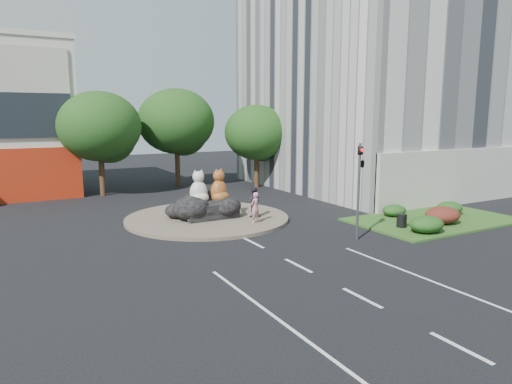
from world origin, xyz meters
TOP-DOWN VIEW (x-y plane):
  - ground at (0.00, 0.00)m, footprint 120.00×120.00m
  - roundabout_island at (0.00, 10.00)m, footprint 10.00×10.00m
  - rock_plinth at (0.00, 10.00)m, footprint 3.20×2.60m
  - grass_verge at (12.00, 3.00)m, footprint 10.00×6.00m
  - tree_left at (-3.93, 22.06)m, footprint 6.46×6.46m
  - tree_mid at (3.07, 24.06)m, footprint 6.84×6.84m
  - tree_right at (9.07, 20.06)m, footprint 5.70×5.70m
  - hedge_near_green at (9.00, 1.00)m, footprint 2.00×1.60m
  - hedge_red at (11.50, 2.00)m, footprint 2.20×1.76m
  - hedge_mid_green at (14.00, 3.50)m, footprint 1.80×1.44m
  - hedge_back_green at (10.50, 4.80)m, footprint 1.60×1.28m
  - traffic_light at (5.10, 2.00)m, footprint 0.44×1.24m
  - street_lamp at (12.82, 8.00)m, footprint 2.34×0.22m
  - cat_white at (-0.56, 9.94)m, footprint 1.37×1.23m
  - cat_tabby at (0.66, 9.67)m, footprint 1.59×1.50m
  - kitten_calico at (-1.40, 9.12)m, footprint 0.72×0.72m
  - kitten_white at (1.92, 9.52)m, footprint 0.54×0.51m
  - pedestrian_pink at (1.80, 7.16)m, footprint 0.77×0.65m
  - pedestrian_dark at (2.47, 8.56)m, footprint 1.10×1.02m
  - litter_bin at (8.73, 2.51)m, footprint 0.56×0.56m

SIDE VIEW (x-z plane):
  - ground at x=0.00m, z-range 0.00..0.00m
  - grass_verge at x=12.00m, z-range 0.00..0.12m
  - roundabout_island at x=0.00m, z-range 0.00..0.20m
  - hedge_back_green at x=10.50m, z-range 0.12..0.84m
  - litter_bin at x=8.73m, z-range 0.12..0.87m
  - hedge_mid_green at x=14.00m, z-range 0.12..0.93m
  - kitten_white at x=1.92m, z-range 0.20..0.91m
  - hedge_near_green at x=9.00m, z-range 0.12..1.02m
  - hedge_red at x=11.50m, z-range 0.12..1.11m
  - rock_plinth at x=0.00m, z-range 0.20..1.10m
  - kitten_calico at x=-1.40m, z-range 0.20..1.11m
  - pedestrian_pink at x=1.80m, z-range 0.20..1.99m
  - pedestrian_dark at x=2.47m, z-range 0.20..2.02m
  - cat_white at x=-0.56m, z-range 1.10..3.17m
  - cat_tabby at x=0.66m, z-range 1.10..3.21m
  - traffic_light at x=5.10m, z-range 1.12..6.12m
  - street_lamp at x=12.82m, z-range 0.52..8.58m
  - tree_right at x=9.07m, z-range 0.98..8.28m
  - tree_left at x=-3.93m, z-range 1.11..9.38m
  - tree_mid at x=3.07m, z-range 1.18..9.94m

